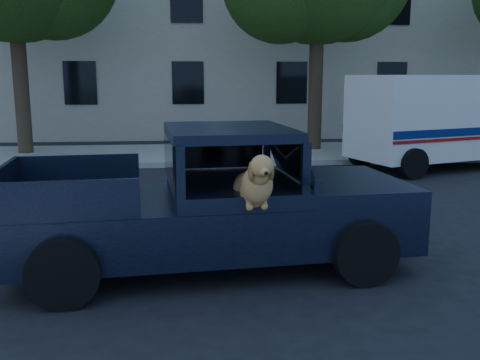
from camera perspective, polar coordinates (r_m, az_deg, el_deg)
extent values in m
plane|color=black|center=(7.67, -12.35, -7.79)|extent=(120.00, 120.00, 0.00)
cube|color=gray|center=(16.61, -8.82, 2.68)|extent=(60.00, 4.00, 0.15)
cylinder|color=#332619|center=(17.52, -22.32, 9.40)|extent=(0.44, 0.44, 4.40)
cylinder|color=#332619|center=(17.31, 8.06, 10.09)|extent=(0.44, 0.44, 4.40)
cube|color=beige|center=(23.90, -0.72, 15.93)|extent=(26.00, 6.00, 9.00)
cube|color=black|center=(6.92, -3.23, -4.29)|extent=(5.22, 2.40, 0.64)
cube|color=black|center=(7.28, 10.93, -0.48)|extent=(1.63, 2.07, 0.16)
cube|color=black|center=(6.75, -1.27, 5.18)|extent=(1.67, 2.00, 0.12)
cube|color=black|center=(6.96, 5.16, 2.49)|extent=(0.40, 1.69, 0.55)
cube|color=black|center=(6.53, 1.10, -3.54)|extent=(0.58, 0.58, 0.37)
cube|color=black|center=(5.85, 8.32, -0.86)|extent=(0.10, 0.06, 0.16)
cube|color=silver|center=(15.32, 20.03, 3.40)|extent=(4.93, 3.34, 0.54)
cube|color=silver|center=(14.93, 19.09, 7.43)|extent=(4.11, 3.07, 1.61)
cube|color=navy|center=(14.24, 21.75, 4.72)|extent=(3.48, 1.15, 0.19)
cube|color=#9E0F0F|center=(14.25, 21.70, 4.03)|extent=(3.48, 1.15, 0.08)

